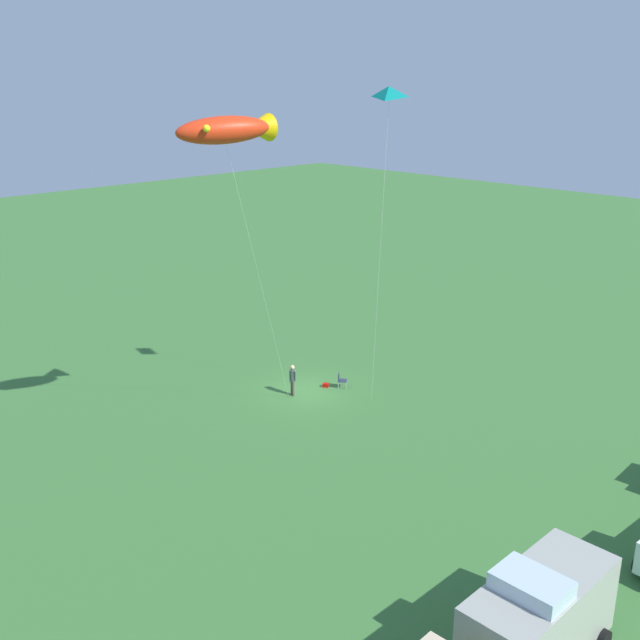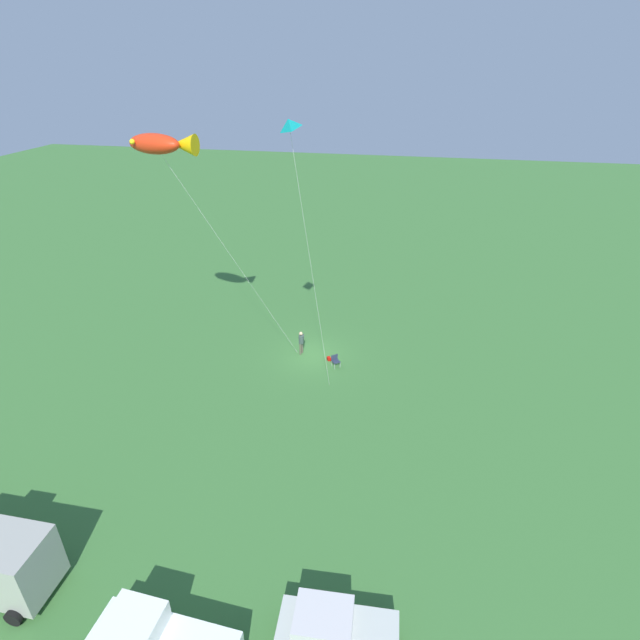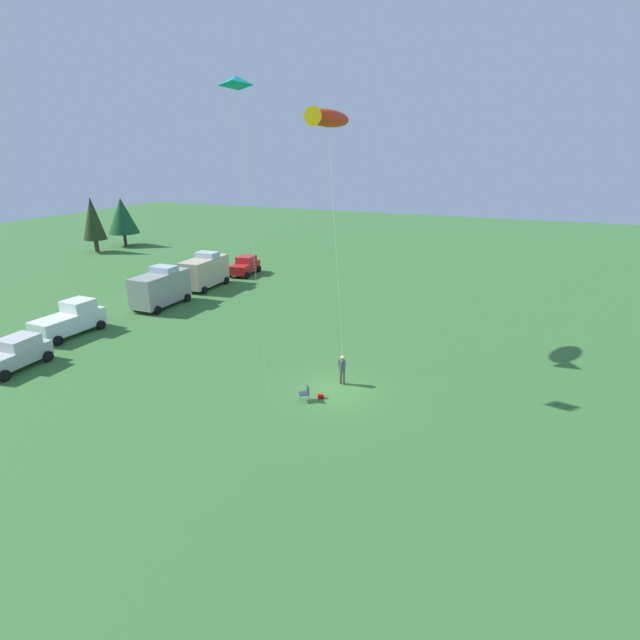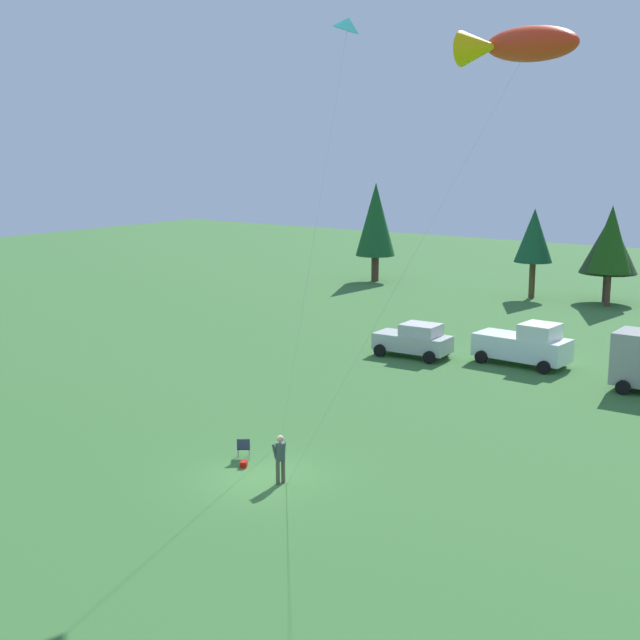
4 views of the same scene
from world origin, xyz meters
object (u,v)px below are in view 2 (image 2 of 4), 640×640
Objects in this scene: folding_chair at (335,360)px; kite_delta_teal at (288,125)px; car_silver_compact at (334,632)px; person_kite_flyer at (301,341)px; kite_large_fish at (161,144)px; backpack_on_grass at (329,359)px.

kite_delta_teal reaches higher than folding_chair.
person_kite_flyer is at bearing -76.53° from car_silver_compact.
car_silver_compact is 0.28× the size of kite_large_fish.
person_kite_flyer is 5.44× the size of backpack_on_grass.
folding_chair is 2.56× the size of backpack_on_grass.
kite_large_fish is (6.48, 3.75, 13.51)m from person_kite_flyer.
backpack_on_grass is 16.53m from kite_delta_teal.
kite_large_fish is (8.54, 3.28, 14.42)m from backpack_on_grass.
folding_chair is at bearing 130.66° from backpack_on_grass.
car_silver_compact reaches higher than folding_chair.
person_kite_flyer is 0.11× the size of kite_delta_teal.
person_kite_flyer is at bearing -12.67° from backpack_on_grass.
kite_delta_teal is (1.14, 4.99, 15.72)m from backpack_on_grass.
kite_delta_teal is at bearing 167.02° from kite_large_fish.
person_kite_flyer is 0.11× the size of kite_large_fish.
backpack_on_grass is at bearing -177.29° from folding_chair.
kite_delta_teal is at bearing -61.40° from person_kite_flyer.
car_silver_compact is (-3.00, 17.99, 0.46)m from folding_chair.
person_kite_flyer is 2.12× the size of folding_chair.
folding_chair is at bearing -111.27° from kite_delta_teal.
person_kite_flyer is at bearing -80.36° from kite_delta_teal.
kite_large_fish is (12.10, -15.35, 13.58)m from car_silver_compact.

